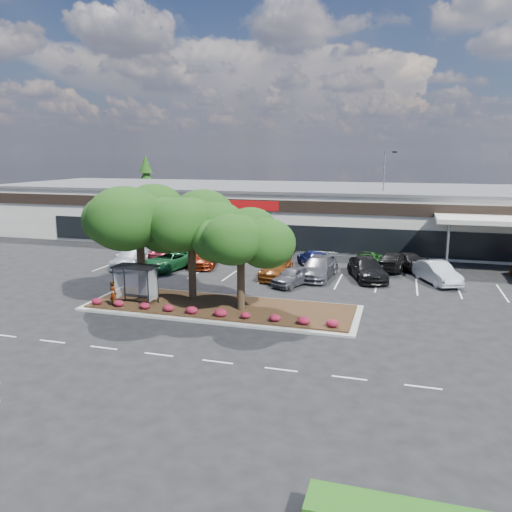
# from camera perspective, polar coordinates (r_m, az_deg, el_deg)

# --- Properties ---
(ground) EXTENTS (160.00, 160.00, 0.00)m
(ground) POSITION_cam_1_polar(r_m,az_deg,el_deg) (28.84, -3.07, -8.75)
(ground) COLOR black
(ground) RESTS_ON ground
(retail_store) EXTENTS (80.40, 25.20, 6.25)m
(retail_store) POSITION_cam_1_polar(r_m,az_deg,el_deg) (60.45, 7.72, 4.96)
(retail_store) COLOR silver
(retail_store) RESTS_ON ground
(landscape_island) EXTENTS (18.00, 6.00, 0.26)m
(landscape_island) POSITION_cam_1_polar(r_m,az_deg,el_deg) (33.00, -4.04, -5.88)
(landscape_island) COLOR #9E9E99
(landscape_island) RESTS_ON ground
(lane_markings) EXTENTS (33.12, 20.06, 0.01)m
(lane_markings) POSITION_cam_1_polar(r_m,az_deg,el_deg) (38.39, 1.91, -3.54)
(lane_markings) COLOR silver
(lane_markings) RESTS_ON ground
(shrub_row) EXTENTS (17.00, 0.80, 0.50)m
(shrub_row) POSITION_cam_1_polar(r_m,az_deg,el_deg) (31.02, -5.41, -6.31)
(shrub_row) COLOR maroon
(shrub_row) RESTS_ON landscape_island
(bus_shelter) EXTENTS (2.75, 1.55, 2.59)m
(bus_shelter) POSITION_cam_1_polar(r_m,az_deg,el_deg) (33.79, -13.51, -1.93)
(bus_shelter) COLOR black
(bus_shelter) RESTS_ON landscape_island
(island_tree_west) EXTENTS (7.20, 7.20, 7.89)m
(island_tree_west) POSITION_cam_1_polar(r_m,az_deg,el_deg) (34.98, -13.11, 1.72)
(island_tree_west) COLOR #0E390E
(island_tree_west) RESTS_ON landscape_island
(island_tree_mid) EXTENTS (6.60, 6.60, 7.32)m
(island_tree_mid) POSITION_cam_1_polar(r_m,az_deg,el_deg) (34.09, -7.38, 1.19)
(island_tree_mid) COLOR #0E390E
(island_tree_mid) RESTS_ON landscape_island
(island_tree_east) EXTENTS (5.80, 5.80, 6.50)m
(island_tree_east) POSITION_cam_1_polar(r_m,az_deg,el_deg) (31.38, -1.75, -0.38)
(island_tree_east) COLOR #0E390E
(island_tree_east) RESTS_ON landscape_island
(conifer_north_west) EXTENTS (4.40, 4.40, 10.00)m
(conifer_north_west) POSITION_cam_1_polar(r_m,az_deg,el_deg) (81.61, -12.38, 7.79)
(conifer_north_west) COLOR #0E390E
(conifer_north_west) RESTS_ON ground
(person_waiting) EXTENTS (0.70, 0.59, 1.64)m
(person_waiting) POSITION_cam_1_polar(r_m,az_deg,el_deg) (33.90, -16.00, -4.16)
(person_waiting) COLOR #594C47
(person_waiting) RESTS_ON landscape_island
(light_pole) EXTENTS (1.43, 0.50, 10.42)m
(light_pole) POSITION_cam_1_polar(r_m,az_deg,el_deg) (53.77, 14.35, 5.48)
(light_pole) COLOR #9E9E99
(light_pole) RESTS_ON ground
(car_0) EXTENTS (3.22, 6.02, 1.66)m
(car_0) POSITION_cam_1_polar(r_m,az_deg,el_deg) (46.58, -14.12, -0.14)
(car_0) COLOR #B6BCC2
(car_0) RESTS_ON ground
(car_1) EXTENTS (3.85, 6.19, 1.60)m
(car_1) POSITION_cam_1_polar(r_m,az_deg,el_deg) (44.61, -9.93, -0.52)
(car_1) COLOR #175428
(car_1) RESTS_ON ground
(car_2) EXTENTS (3.33, 5.93, 1.62)m
(car_2) POSITION_cam_1_polar(r_m,az_deg,el_deg) (45.68, -5.87, -0.10)
(car_2) COLOR maroon
(car_2) RESTS_ON ground
(car_3) EXTENTS (2.85, 5.94, 1.67)m
(car_3) POSITION_cam_1_polar(r_m,az_deg,el_deg) (41.31, 2.35, -1.27)
(car_3) COLOR brown
(car_3) RESTS_ON ground
(car_4) EXTENTS (3.18, 4.62, 1.46)m
(car_4) POSITION_cam_1_polar(r_m,az_deg,el_deg) (38.80, 4.24, -2.30)
(car_4) COLOR #4F4E55
(car_4) RESTS_ON ground
(car_5) EXTENTS (2.88, 6.11, 1.72)m
(car_5) POSITION_cam_1_polar(r_m,az_deg,el_deg) (41.32, 7.13, -1.30)
(car_5) COLOR #515056
(car_5) RESTS_ON ground
(car_6) EXTENTS (4.11, 6.32, 1.70)m
(car_6) POSITION_cam_1_polar(r_m,az_deg,el_deg) (41.60, 12.58, -1.43)
(car_6) COLOR black
(car_6) RESTS_ON ground
(car_7) EXTENTS (3.78, 5.42, 1.69)m
(car_7) POSITION_cam_1_polar(r_m,az_deg,el_deg) (41.82, 19.99, -1.79)
(car_7) COLOR silver
(car_7) RESTS_ON ground
(car_9) EXTENTS (3.25, 5.16, 1.33)m
(car_9) POSITION_cam_1_polar(r_m,az_deg,el_deg) (48.90, -9.75, 0.39)
(car_9) COLOR maroon
(car_9) RESTS_ON ground
(car_10) EXTENTS (3.47, 5.27, 1.35)m
(car_10) POSITION_cam_1_polar(r_m,az_deg,el_deg) (51.64, -2.77, 1.15)
(car_10) COLOR maroon
(car_10) RESTS_ON ground
(car_11) EXTENTS (3.48, 5.07, 1.58)m
(car_11) POSITION_cam_1_polar(r_m,az_deg,el_deg) (49.23, 2.16, 0.78)
(car_11) COLOR black
(car_11) RESTS_ON ground
(car_12) EXTENTS (4.33, 6.05, 1.63)m
(car_12) POSITION_cam_1_polar(r_m,az_deg,el_deg) (44.85, 6.72, -0.34)
(car_12) COLOR navy
(car_12) RESTS_ON ground
(car_13) EXTENTS (2.34, 5.03, 1.39)m
(car_13) POSITION_cam_1_polar(r_m,az_deg,el_deg) (46.18, 12.68, -0.34)
(car_13) COLOR #1C561D
(car_13) RESTS_ON ground
(car_14) EXTENTS (3.31, 5.72, 1.56)m
(car_14) POSITION_cam_1_polar(r_m,az_deg,el_deg) (45.44, 15.48, -0.57)
(car_14) COLOR black
(car_14) RESTS_ON ground
(car_15) EXTENTS (3.72, 5.34, 1.44)m
(car_15) POSITION_cam_1_polar(r_m,az_deg,el_deg) (46.46, 16.89, -0.46)
(car_15) COLOR black
(car_15) RESTS_ON ground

